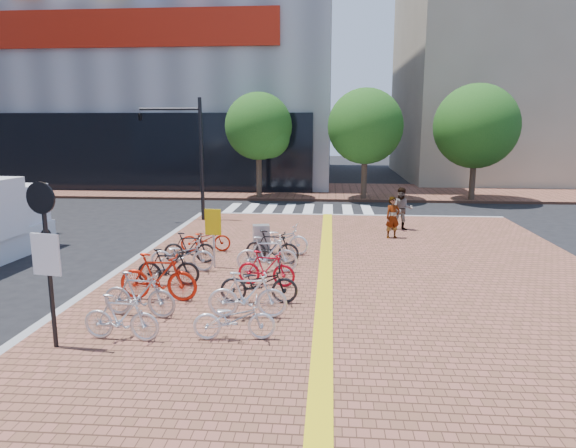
# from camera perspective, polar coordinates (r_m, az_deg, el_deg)

# --- Properties ---
(ground) EXTENTS (120.00, 120.00, 0.00)m
(ground) POSITION_cam_1_polar(r_m,az_deg,el_deg) (12.71, -5.13, -8.84)
(ground) COLOR black
(ground) RESTS_ON ground
(sidewalk) EXTENTS (14.00, 34.00, 0.15)m
(sidewalk) POSITION_cam_1_polar(r_m,az_deg,el_deg) (8.03, 11.17, -21.01)
(sidewalk) COLOR brown
(sidewalk) RESTS_ON ground
(tactile_strip) EXTENTS (0.40, 34.00, 0.01)m
(tactile_strip) POSITION_cam_1_polar(r_m,az_deg,el_deg) (7.94, 3.52, -20.53)
(tactile_strip) COLOR yellow
(tactile_strip) RESTS_ON sidewalk
(kerb_north) EXTENTS (14.00, 0.25, 0.15)m
(kerb_north) POSITION_cam_1_polar(r_m,az_deg,el_deg) (24.16, 6.80, 0.86)
(kerb_north) COLOR gray
(kerb_north) RESTS_ON ground
(far_sidewalk) EXTENTS (70.00, 8.00, 0.15)m
(far_sidewalk) POSITION_cam_1_polar(r_m,az_deg,el_deg) (33.11, 1.07, 3.68)
(far_sidewalk) COLOR brown
(far_sidewalk) RESTS_ON ground
(department_store) EXTENTS (36.00, 24.27, 28.00)m
(department_store) POSITION_cam_1_polar(r_m,az_deg,el_deg) (48.29, -18.79, 22.03)
(department_store) COLOR gray
(department_store) RESTS_ON ground
(building_beige) EXTENTS (20.00, 18.00, 18.00)m
(building_beige) POSITION_cam_1_polar(r_m,az_deg,el_deg) (46.80, 25.60, 15.74)
(building_beige) COLOR gray
(building_beige) RESTS_ON ground
(crosswalk) EXTENTS (7.50, 4.00, 0.01)m
(crosswalk) POSITION_cam_1_polar(r_m,az_deg,el_deg) (26.17, 1.17, 1.57)
(crosswalk) COLOR silver
(crosswalk) RESTS_ON ground
(street_trees) EXTENTS (16.20, 4.60, 6.35)m
(street_trees) POSITION_cam_1_polar(r_m,az_deg,el_deg) (29.37, 10.66, 10.43)
(street_trees) COLOR #38281E
(street_trees) RESTS_ON far_sidewalk
(bike_0) EXTENTS (1.57, 0.54, 0.93)m
(bike_0) POSITION_cam_1_polar(r_m,az_deg,el_deg) (10.64, -18.06, -9.85)
(bike_0) COLOR silver
(bike_0) RESTS_ON sidewalk
(bike_1) EXTENTS (1.73, 0.67, 1.01)m
(bike_1) POSITION_cam_1_polar(r_m,az_deg,el_deg) (11.75, -16.22, -7.53)
(bike_1) COLOR #A3A3A7
(bike_1) RESTS_ON sidewalk
(bike_2) EXTENTS (1.95, 0.65, 1.16)m
(bike_2) POSITION_cam_1_polar(r_m,az_deg,el_deg) (12.68, -14.24, -5.72)
(bike_2) COLOR red
(bike_2) RESTS_ON sidewalk
(bike_3) EXTENTS (1.66, 0.53, 0.99)m
(bike_3) POSITION_cam_1_polar(r_m,az_deg,el_deg) (13.78, -13.17, -4.69)
(bike_3) COLOR black
(bike_3) RESTS_ON sidewalk
(bike_4) EXTENTS (1.86, 0.77, 0.95)m
(bike_4) POSITION_cam_1_polar(r_m,az_deg,el_deg) (15.02, -11.67, -3.39)
(bike_4) COLOR silver
(bike_4) RESTS_ON sidewalk
(bike_5) EXTENTS (1.60, 0.56, 0.95)m
(bike_5) POSITION_cam_1_polar(r_m,az_deg,el_deg) (15.87, -10.90, -2.60)
(bike_5) COLOR black
(bike_5) RESTS_ON sidewalk
(bike_6) EXTENTS (1.71, 0.85, 0.86)m
(bike_6) POSITION_cam_1_polar(r_m,az_deg,el_deg) (17.19, -9.14, -1.64)
(bike_6) COLOR red
(bike_6) RESTS_ON sidewalk
(bike_7) EXTENTS (1.66, 0.72, 0.85)m
(bike_7) POSITION_cam_1_polar(r_m,az_deg,el_deg) (10.23, -5.99, -10.44)
(bike_7) COLOR silver
(bike_7) RESTS_ON sidewalk
(bike_8) EXTENTS (1.76, 0.60, 1.04)m
(bike_8) POSITION_cam_1_polar(r_m,az_deg,el_deg) (11.25, -4.53, -7.88)
(bike_8) COLOR silver
(bike_8) RESTS_ON sidewalk
(bike_9) EXTENTS (1.86, 0.74, 0.96)m
(bike_9) POSITION_cam_1_polar(r_m,az_deg,el_deg) (12.16, -3.25, -6.60)
(bike_9) COLOR black
(bike_9) RESTS_ON sidewalk
(bike_10) EXTENTS (1.60, 0.68, 0.93)m
(bike_10) POSITION_cam_1_polar(r_m,az_deg,el_deg) (13.42, -2.43, -4.95)
(bike_10) COLOR #B20C1C
(bike_10) RESTS_ON sidewalk
(bike_11) EXTENTS (1.77, 0.59, 1.05)m
(bike_11) POSITION_cam_1_polar(r_m,az_deg,el_deg) (14.58, -2.36, -3.41)
(bike_11) COLOR silver
(bike_11) RESTS_ON sidewalk
(bike_12) EXTENTS (1.74, 0.74, 1.01)m
(bike_12) POSITION_cam_1_polar(r_m,az_deg,el_deg) (15.56, -1.78, -2.56)
(bike_12) COLOR black
(bike_12) RESTS_ON sidewalk
(bike_13) EXTENTS (1.97, 0.99, 0.99)m
(bike_13) POSITION_cam_1_polar(r_m,az_deg,el_deg) (16.69, -0.86, -1.66)
(bike_13) COLOR white
(bike_13) RESTS_ON sidewalk
(pedestrian_a) EXTENTS (0.66, 0.55, 1.55)m
(pedestrian_a) POSITION_cam_1_polar(r_m,az_deg,el_deg) (19.33, 11.56, 0.72)
(pedestrian_a) COLOR gray
(pedestrian_a) RESTS_ON sidewalk
(pedestrian_b) EXTENTS (0.85, 0.68, 1.70)m
(pedestrian_b) POSITION_cam_1_polar(r_m,az_deg,el_deg) (20.87, 12.56, 1.64)
(pedestrian_b) COLOR #48505C
(pedestrian_b) RESTS_ON sidewalk
(utility_box) EXTENTS (0.58, 0.47, 1.10)m
(utility_box) POSITION_cam_1_polar(r_m,az_deg,el_deg) (15.96, -2.99, -2.05)
(utility_box) COLOR #AAAAAE
(utility_box) RESTS_ON sidewalk
(yellow_sign) EXTENTS (0.48, 0.12, 1.75)m
(yellow_sign) POSITION_cam_1_polar(r_m,az_deg,el_deg) (15.05, -8.32, -0.37)
(yellow_sign) COLOR #B7B7BC
(yellow_sign) RESTS_ON sidewalk
(notice_sign) EXTENTS (0.58, 0.18, 3.16)m
(notice_sign) POSITION_cam_1_polar(r_m,az_deg,el_deg) (10.33, -25.32, -2.15)
(notice_sign) COLOR black
(notice_sign) RESTS_ON sidewalk
(traffic_light_pole) EXTENTS (2.84, 1.09, 5.28)m
(traffic_light_pole) POSITION_cam_1_polar(r_m,az_deg,el_deg) (23.05, -12.65, 9.49)
(traffic_light_pole) COLOR black
(traffic_light_pole) RESTS_ON sidewalk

